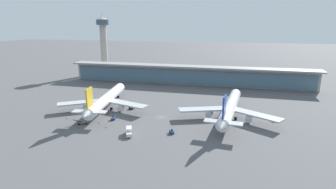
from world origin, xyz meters
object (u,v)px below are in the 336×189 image
Objects in this scene: airliner_left_stand at (106,99)px; airliner_centre_stand at (230,108)px; service_truck_mid_apron_grey at (274,119)px; safety_cone_bravo at (99,122)px; control_tower at (103,40)px; safety_cone_alpha at (106,127)px; service_truck_near_nose_white at (129,131)px; service_truck_by_tail_olive at (82,122)px; safety_cone_charlie at (66,118)px; service_truck_under_wing_blue at (113,118)px; service_truck_on_taxiway_olive at (132,108)px; service_truck_at_far_stand_blue at (172,132)px.

airliner_left_stand and airliner_centre_stand have the same top height.
service_truck_mid_apron_grey is 4.73× the size of safety_cone_bravo.
control_tower reaches higher than airliner_left_stand.
service_truck_mid_apron_grey is 4.73× the size of safety_cone_alpha.
airliner_centre_stand is at bearing 37.75° from service_truck_near_nose_white.
control_tower is at bearing 112.27° from service_truck_by_tail_olive.
safety_cone_charlie is at bearing -71.60° from control_tower.
safety_cone_bravo and safety_cone_charlie have the same top height.
service_truck_under_wing_blue is 10.89m from safety_cone_alpha.
control_tower is at bearing 115.46° from safety_cone_bravo.
service_truck_on_taxiway_olive is 4.63× the size of safety_cone_bravo.
service_truck_on_taxiway_olive is (14.75, 28.05, 0.07)m from service_truck_by_tail_olive.
airliner_centre_stand is 66.54m from safety_cone_bravo.
safety_cone_alpha is (1.30, -10.80, -0.56)m from service_truck_under_wing_blue.
control_tower is at bearing 108.40° from safety_cone_charlie.
service_truck_under_wing_blue is at bearing -61.71° from control_tower.
airliner_left_stand is 25.49m from service_truck_by_tail_olive.
service_truck_near_nose_white is 1.16× the size of service_truck_by_tail_olive.
safety_cone_alpha is at bearing 159.49° from service_truck_near_nose_white.
airliner_left_stand reaches higher than service_truck_by_tail_olive.
service_truck_mid_apron_grey is (21.84, 1.06, -4.78)m from airliner_centre_stand.
airliner_left_stand is 96.13× the size of safety_cone_charlie.
service_truck_mid_apron_grey reaches higher than safety_cone_bravo.
service_truck_under_wing_blue is at bearing 133.32° from service_truck_near_nose_white.
service_truck_near_nose_white is at bearing -16.31° from safety_cone_charlie.
service_truck_at_far_stand_blue is at bearing -148.94° from service_truck_mid_apron_grey.
safety_cone_alpha is (-31.63, -0.85, -0.56)m from service_truck_at_far_stand_blue.
service_truck_on_taxiway_olive is 41.83m from service_truck_at_far_stand_blue.
control_tower is at bearing 126.63° from service_truck_at_far_stand_blue.
service_truck_under_wing_blue is 4.48× the size of safety_cone_bravo.
service_truck_at_far_stand_blue reaches higher than safety_cone_bravo.
service_truck_under_wing_blue is 24.51m from safety_cone_charlie.
service_truck_on_taxiway_olive is 35.36m from safety_cone_charlie.
safety_cone_bravo is 19.30m from safety_cone_charlie.
safety_cone_bravo is at bearing 153.60° from service_truck_near_nose_white.
service_truck_mid_apron_grey is at bearing 12.24° from safety_cone_charlie.
airliner_centre_stand reaches higher than service_truck_by_tail_olive.
airliner_centre_stand is 53.72m from service_truck_near_nose_white.
service_truck_mid_apron_grey is 95.40m from service_truck_by_tail_olive.
control_tower reaches higher than safety_cone_charlie.
control_tower is (-66.97, 124.43, 31.28)m from service_truck_under_wing_blue.
service_truck_mid_apron_grey is 0.50× the size of service_truck_by_tail_olive.
service_truck_near_nose_white reaches higher than service_truck_mid_apron_grey.
airliner_left_stand reaches higher than safety_cone_charlie.
control_tower is 139.54m from safety_cone_charlie.
airliner_left_stand is 21.44× the size of service_truck_under_wing_blue.
service_truck_near_nose_white is at bearing -13.75° from service_truck_by_tail_olive.
service_truck_at_far_stand_blue is at bearing -43.39° from service_truck_on_taxiway_olive.
service_truck_mid_apron_grey is 1.00× the size of service_truck_at_far_stand_blue.
service_truck_mid_apron_grey and service_truck_on_taxiway_olive have the same top height.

